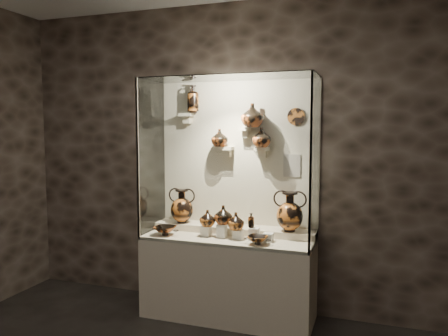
# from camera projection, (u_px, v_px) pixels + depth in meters

# --- Properties ---
(wall_back) EXTENTS (5.00, 0.02, 3.20)m
(wall_back) POSITION_uv_depth(u_px,v_px,m) (238.00, 158.00, 4.58)
(wall_back) COLOR black
(wall_back) RESTS_ON ground
(plinth) EXTENTS (1.70, 0.60, 0.80)m
(plinth) POSITION_uv_depth(u_px,v_px,m) (228.00, 278.00, 4.39)
(plinth) COLOR beige
(plinth) RESTS_ON floor
(front_tier) EXTENTS (1.68, 0.58, 0.03)m
(front_tier) POSITION_uv_depth(u_px,v_px,m) (228.00, 238.00, 4.35)
(front_tier) COLOR beige
(front_tier) RESTS_ON plinth
(rear_tier) EXTENTS (1.70, 0.25, 0.10)m
(rear_tier) POSITION_uv_depth(u_px,v_px,m) (234.00, 231.00, 4.52)
(rear_tier) COLOR beige
(rear_tier) RESTS_ON plinth
(back_panel) EXTENTS (1.70, 0.03, 1.60)m
(back_panel) POSITION_uv_depth(u_px,v_px,m) (238.00, 158.00, 4.58)
(back_panel) COLOR beige
(back_panel) RESTS_ON plinth
(glass_front) EXTENTS (1.70, 0.01, 1.60)m
(glass_front) POSITION_uv_depth(u_px,v_px,m) (218.00, 162.00, 4.00)
(glass_front) COLOR white
(glass_front) RESTS_ON plinth
(glass_left) EXTENTS (0.01, 0.60, 1.60)m
(glass_left) POSITION_uv_depth(u_px,v_px,m) (152.00, 158.00, 4.56)
(glass_left) COLOR white
(glass_left) RESTS_ON plinth
(glass_right) EXTENTS (0.01, 0.60, 1.60)m
(glass_right) POSITION_uv_depth(u_px,v_px,m) (316.00, 162.00, 4.01)
(glass_right) COLOR white
(glass_right) RESTS_ON plinth
(glass_top) EXTENTS (1.70, 0.60, 0.01)m
(glass_top) POSITION_uv_depth(u_px,v_px,m) (228.00, 78.00, 4.21)
(glass_top) COLOR white
(glass_top) RESTS_ON back_panel
(frame_post_left) EXTENTS (0.02, 0.02, 1.60)m
(frame_post_left) POSITION_uv_depth(u_px,v_px,m) (138.00, 160.00, 4.28)
(frame_post_left) COLOR gray
(frame_post_left) RESTS_ON plinth
(frame_post_right) EXTENTS (0.02, 0.02, 1.60)m
(frame_post_right) POSITION_uv_depth(u_px,v_px,m) (311.00, 164.00, 3.74)
(frame_post_right) COLOR gray
(frame_post_right) RESTS_ON plinth
(pedestal_a) EXTENTS (0.09, 0.09, 0.10)m
(pedestal_a) POSITION_uv_depth(u_px,v_px,m) (206.00, 231.00, 4.37)
(pedestal_a) COLOR silver
(pedestal_a) RESTS_ON front_tier
(pedestal_b) EXTENTS (0.09, 0.09, 0.13)m
(pedestal_b) POSITION_uv_depth(u_px,v_px,m) (222.00, 231.00, 4.32)
(pedestal_b) COLOR silver
(pedestal_b) RESTS_ON front_tier
(pedestal_c) EXTENTS (0.09, 0.09, 0.09)m
(pedestal_c) POSITION_uv_depth(u_px,v_px,m) (238.00, 234.00, 4.26)
(pedestal_c) COLOR silver
(pedestal_c) RESTS_ON front_tier
(pedestal_d) EXTENTS (0.09, 0.09, 0.12)m
(pedestal_d) POSITION_uv_depth(u_px,v_px,m) (254.00, 234.00, 4.21)
(pedestal_d) COLOR silver
(pedestal_d) RESTS_ON front_tier
(pedestal_e) EXTENTS (0.09, 0.09, 0.08)m
(pedestal_e) POSITION_uv_depth(u_px,v_px,m) (268.00, 237.00, 4.17)
(pedestal_e) COLOR silver
(pedestal_e) RESTS_ON front_tier
(bracket_ul) EXTENTS (0.14, 0.12, 0.04)m
(bracket_ul) POSITION_uv_depth(u_px,v_px,m) (186.00, 115.00, 4.64)
(bracket_ul) COLOR beige
(bracket_ul) RESTS_ON back_panel
(bracket_ca) EXTENTS (0.14, 0.12, 0.04)m
(bracket_ca) POSITION_uv_depth(u_px,v_px,m) (226.00, 148.00, 4.53)
(bracket_ca) COLOR beige
(bracket_ca) RESTS_ON back_panel
(bracket_cb) EXTENTS (0.10, 0.12, 0.04)m
(bracket_cb) POSITION_uv_depth(u_px,v_px,m) (245.00, 129.00, 4.45)
(bracket_cb) COLOR beige
(bracket_cb) RESTS_ON back_panel
(bracket_cc) EXTENTS (0.14, 0.12, 0.04)m
(bracket_cc) POSITION_uv_depth(u_px,v_px,m) (262.00, 149.00, 4.41)
(bracket_cc) COLOR beige
(bracket_cc) RESTS_ON back_panel
(amphora_left) EXTENTS (0.31, 0.31, 0.36)m
(amphora_left) POSITION_uv_depth(u_px,v_px,m) (182.00, 206.00, 4.65)
(amphora_left) COLOR #B25F22
(amphora_left) RESTS_ON rear_tier
(amphora_right) EXTENTS (0.38, 0.38, 0.39)m
(amphora_right) POSITION_uv_depth(u_px,v_px,m) (290.00, 212.00, 4.26)
(amphora_right) COLOR #B25F22
(amphora_right) RESTS_ON rear_tier
(jug_a) EXTENTS (0.19, 0.19, 0.17)m
(jug_a) POSITION_uv_depth(u_px,v_px,m) (208.00, 218.00, 4.35)
(jug_a) COLOR #B25F22
(jug_a) RESTS_ON pedestal_a
(jug_b) EXTENTS (0.18, 0.18, 0.19)m
(jug_b) POSITION_uv_depth(u_px,v_px,m) (223.00, 215.00, 4.31)
(jug_b) COLOR #A34A1C
(jug_b) RESTS_ON pedestal_b
(jug_c) EXTENTS (0.21, 0.21, 0.17)m
(jug_c) POSITION_uv_depth(u_px,v_px,m) (236.00, 221.00, 4.24)
(jug_c) COLOR #B25F22
(jug_c) RESTS_ON pedestal_c
(lekythos_small) EXTENTS (0.07, 0.07, 0.16)m
(lekythos_small) POSITION_uv_depth(u_px,v_px,m) (251.00, 220.00, 4.21)
(lekythos_small) COLOR #A34A1C
(lekythos_small) RESTS_ON pedestal_d
(kylix_left) EXTENTS (0.29, 0.25, 0.11)m
(kylix_left) POSITION_uv_depth(u_px,v_px,m) (165.00, 230.00, 4.41)
(kylix_left) COLOR #A34A1C
(kylix_left) RESTS_ON front_tier
(kylix_right) EXTENTS (0.30, 0.27, 0.10)m
(kylix_right) POSITION_uv_depth(u_px,v_px,m) (258.00, 239.00, 4.06)
(kylix_right) COLOR #B25F22
(kylix_right) RESTS_ON front_tier
(lekythos_tall) EXTENTS (0.14, 0.14, 0.33)m
(lekythos_tall) POSITION_uv_depth(u_px,v_px,m) (193.00, 97.00, 4.58)
(lekythos_tall) COLOR #B25F22
(lekythos_tall) RESTS_ON bracket_ul
(ovoid_vase_a) EXTENTS (0.18, 0.18, 0.18)m
(ovoid_vase_a) POSITION_uv_depth(u_px,v_px,m) (220.00, 138.00, 4.51)
(ovoid_vase_a) COLOR #A34A1C
(ovoid_vase_a) RESTS_ON bracket_ca
(ovoid_vase_b) EXTENTS (0.28, 0.28, 0.24)m
(ovoid_vase_b) POSITION_uv_depth(u_px,v_px,m) (252.00, 115.00, 4.34)
(ovoid_vase_b) COLOR #A34A1C
(ovoid_vase_b) RESTS_ON bracket_cb
(ovoid_vase_c) EXTENTS (0.21, 0.21, 0.20)m
(ovoid_vase_c) POSITION_uv_depth(u_px,v_px,m) (262.00, 137.00, 4.35)
(ovoid_vase_c) COLOR #A34A1C
(ovoid_vase_c) RESTS_ON bracket_cc
(wall_plate) EXTENTS (0.17, 0.02, 0.17)m
(wall_plate) POSITION_uv_depth(u_px,v_px,m) (296.00, 117.00, 4.32)
(wall_plate) COLOR #A0581F
(wall_plate) RESTS_ON back_panel
(info_placard) EXTENTS (0.17, 0.01, 0.23)m
(info_placard) POSITION_uv_depth(u_px,v_px,m) (292.00, 165.00, 4.38)
(info_placard) COLOR beige
(info_placard) RESTS_ON back_panel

